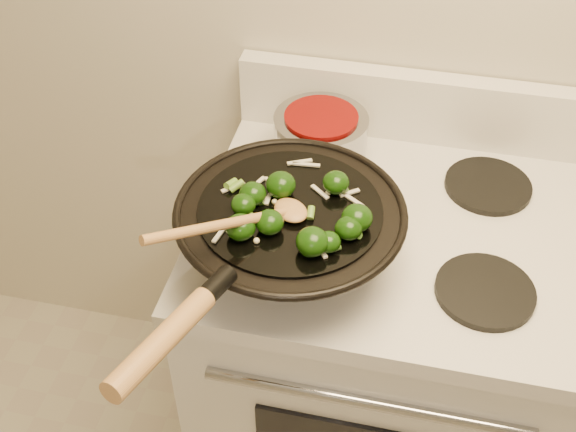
# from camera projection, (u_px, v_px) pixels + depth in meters

# --- Properties ---
(stove) EXTENTS (0.78, 0.67, 1.08)m
(stove) POSITION_uv_depth(u_px,v_px,m) (376.00, 357.00, 1.75)
(stove) COLOR white
(stove) RESTS_ON ground
(wok) EXTENTS (0.42, 0.68, 0.21)m
(wok) POSITION_uv_depth(u_px,v_px,m) (289.00, 233.00, 1.30)
(wok) COLOR black
(wok) RESTS_ON stove
(stirfry) EXTENTS (0.28, 0.26, 0.05)m
(stirfry) POSITION_uv_depth(u_px,v_px,m) (300.00, 215.00, 1.23)
(stirfry) COLOR black
(stirfry) RESTS_ON wok
(wooden_spoon) EXTENTS (0.23, 0.26, 0.10)m
(wooden_spoon) POSITION_uv_depth(u_px,v_px,m) (252.00, 219.00, 1.20)
(wooden_spoon) COLOR #B07E45
(wooden_spoon) RESTS_ON wok
(saucepan) EXTENTS (0.20, 0.31, 0.12)m
(saucepan) POSITION_uv_depth(u_px,v_px,m) (321.00, 139.00, 1.52)
(saucepan) COLOR #97999F
(saucepan) RESTS_ON stove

